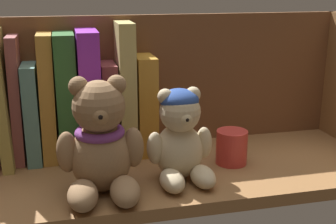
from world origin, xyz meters
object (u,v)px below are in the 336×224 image
at_px(book_8, 89,93).
at_px(book_10, 124,88).
at_px(book_6, 48,96).
at_px(teddy_bear_larger, 101,145).
at_px(book_11, 143,102).
at_px(pillar_candle, 232,147).
at_px(book_7, 67,95).
at_px(teddy_bear_smaller, 180,137).
at_px(book_9, 108,107).
at_px(book_3, 4,96).
at_px(book_4, 17,99).
at_px(book_5, 33,111).

height_order(book_8, book_10, book_10).
bearing_deg(book_6, book_8, 0.00).
bearing_deg(teddy_bear_larger, book_11, 60.84).
bearing_deg(book_11, book_10, 180.00).
bearing_deg(book_10, pillar_candle, -33.22).
distance_m(book_7, book_11, 0.14).
xyz_separation_m(book_6, teddy_bear_smaller, (0.20, -0.15, -0.04)).
distance_m(book_7, book_9, 0.08).
height_order(book_3, book_8, book_3).
relative_size(book_6, teddy_bear_larger, 1.25).
relative_size(book_4, pillar_candle, 3.70).
bearing_deg(book_6, teddy_bear_smaller, -36.90).
bearing_deg(book_6, book_9, 0.00).
height_order(book_6, book_11, book_6).
xyz_separation_m(book_4, book_8, (0.12, 0.00, 0.00)).
xyz_separation_m(book_5, teddy_bear_larger, (0.10, -0.17, -0.01)).
bearing_deg(book_10, book_7, 180.00).
bearing_deg(book_11, book_7, 180.00).
height_order(book_8, teddy_bear_smaller, book_8).
bearing_deg(book_3, book_5, 0.00).
xyz_separation_m(book_3, book_7, (0.10, 0.00, -0.00)).
height_order(book_3, book_6, book_3).
bearing_deg(book_5, book_7, 0.00).
bearing_deg(book_11, teddy_bear_larger, -119.16).
bearing_deg(book_7, teddy_bear_larger, -75.82).
distance_m(book_3, book_4, 0.02).
bearing_deg(book_3, book_6, 0.00).
height_order(book_6, book_7, same).
bearing_deg(pillar_candle, book_10, 146.78).
height_order(book_6, teddy_bear_smaller, book_6).
xyz_separation_m(book_6, teddy_bear_larger, (0.07, -0.17, -0.04)).
bearing_deg(teddy_bear_smaller, book_9, 122.44).
bearing_deg(book_6, book_4, 180.00).
height_order(book_4, teddy_bear_larger, book_4).
bearing_deg(book_6, book_3, 180.00).
bearing_deg(book_4, pillar_candle, -17.25).
bearing_deg(book_10, book_6, 180.00).
xyz_separation_m(book_5, teddy_bear_smaller, (0.23, -0.15, -0.02)).
xyz_separation_m(book_5, book_8, (0.10, 0.00, 0.03)).
relative_size(book_3, book_8, 1.02).
height_order(book_5, book_8, book_8).
xyz_separation_m(book_9, book_10, (0.03, 0.00, 0.03)).
distance_m(book_8, book_9, 0.04).
bearing_deg(teddy_bear_larger, book_8, 91.58).
bearing_deg(pillar_candle, book_4, 162.75).
relative_size(book_9, book_10, 0.71).
bearing_deg(book_6, pillar_candle, -19.95).
distance_m(book_6, pillar_candle, 0.33).
relative_size(book_3, book_10, 0.97).
bearing_deg(book_8, teddy_bear_larger, -88.42).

